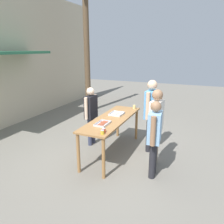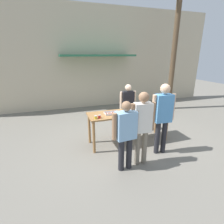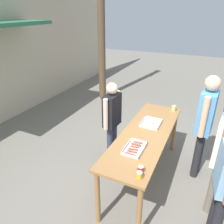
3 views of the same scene
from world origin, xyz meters
TOP-DOWN VIEW (x-y plane):
  - ground_plane at (0.00, 0.00)m, footprint 24.00×24.00m
  - building_facade_back at (0.00, 3.98)m, footprint 12.00×1.11m
  - serving_table at (0.00, 0.00)m, footprint 2.31×0.71m
  - food_tray_sausages at (-0.50, 0.01)m, footprint 0.41×0.25m
  - food_tray_buns at (0.32, 0.01)m, footprint 0.37×0.31m
  - condiment_jar_mustard at (-1.02, -0.24)m, footprint 0.07×0.07m
  - condiment_jar_ketchup at (-0.92, -0.22)m, footprint 0.07×0.07m
  - beer_cup at (1.01, -0.23)m, footprint 0.08×0.08m
  - person_server_behind_table at (0.27, 0.72)m, footprint 0.53×0.22m
  - person_customer_holding_hotdog at (-0.59, -1.16)m, footprint 0.62×0.28m
  - person_customer_with_cup at (0.53, -0.81)m, footprint 0.60×0.27m
  - person_customer_waiting_in_line at (-0.17, -1.09)m, footprint 0.55×0.26m
  - utility_pole at (3.11, 2.41)m, footprint 1.10×0.22m

SIDE VIEW (x-z plane):
  - ground_plane at x=0.00m, z-range 0.00..0.00m
  - serving_table at x=0.00m, z-range 0.34..1.26m
  - person_customer_holding_hotdog at x=-0.59m, z-range 0.14..1.71m
  - food_tray_sausages at x=-0.50m, z-range 0.91..0.95m
  - food_tray_buns at x=0.32m, z-range 0.91..0.96m
  - person_server_behind_table at x=0.27m, z-range 0.15..1.72m
  - condiment_jar_mustard at x=-1.02m, z-range 0.92..1.00m
  - condiment_jar_ketchup at x=-0.92m, z-range 0.92..1.00m
  - beer_cup at x=1.01m, z-range 0.92..1.02m
  - person_customer_waiting_in_line at x=-0.17m, z-range 0.18..1.89m
  - person_customer_with_cup at x=0.53m, z-range 0.18..1.99m
  - building_facade_back at x=0.00m, z-range 0.01..4.51m
  - utility_pole at x=3.11m, z-range 0.08..5.34m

